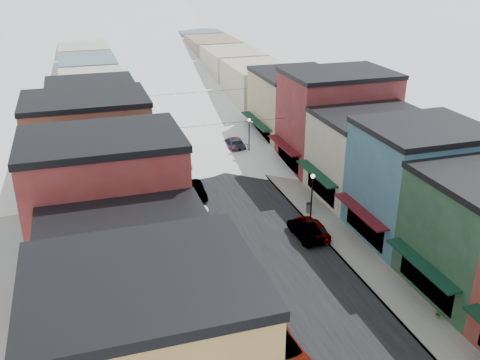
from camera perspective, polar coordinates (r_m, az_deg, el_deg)
road at (r=80.90m, az=-6.01°, el=5.79°), size 10.00×160.00×0.01m
sidewalk_left at (r=79.92m, az=-10.66°, el=5.34°), size 3.20×160.00×0.15m
sidewalk_right at (r=82.35m, az=-1.49°, el=6.28°), size 3.20×160.00×0.15m
curb_left at (r=80.10m, az=-9.56°, el=5.46°), size 0.10×160.00×0.15m
curb_right at (r=81.96m, az=-2.54°, el=6.18°), size 0.10×160.00×0.15m
bldg_l_cream at (r=34.32m, az=-11.64°, el=-11.71°), size 11.30×8.20×9.50m
bldg_l_brick_near at (r=40.45m, az=-13.84°, el=-3.73°), size 12.30×8.20×12.50m
bldg_l_grayblue at (r=48.91m, az=-13.87°, el=-1.14°), size 11.30×9.20×9.00m
bldg_l_brick_far at (r=56.90m, az=-15.70°, el=3.25°), size 13.30×9.20×11.00m
bldg_l_tan at (r=66.58m, az=-15.24°, el=5.74°), size 11.30×11.20×10.00m
bldg_r_blue at (r=50.00m, az=18.47°, el=-0.20°), size 11.30×9.20×10.50m
bldg_r_cream at (r=57.44m, az=13.73°, el=2.59°), size 12.30×9.20×9.00m
bldg_r_brick_far at (r=64.69m, az=10.22°, el=6.39°), size 13.30×9.20×11.50m
bldg_r_tan at (r=73.22m, az=5.90°, el=7.80°), size 11.30×11.20×9.50m
distant_blocks at (r=101.88m, az=-8.83°, el=11.61°), size 34.00×55.00×8.00m
overhead_cables at (r=67.43m, az=-4.02°, el=7.78°), size 16.40×15.04×0.04m
car_white_suv at (r=35.74m, az=4.60°, el=-17.72°), size 3.00×5.68×1.52m
car_silver_sedan at (r=42.68m, az=0.08°, el=-9.97°), size 1.86×4.49×1.52m
car_dark_hatch at (r=57.03m, az=-4.81°, el=-1.05°), size 1.75×4.56×1.48m
car_silver_wagon at (r=64.97m, az=-6.37°, el=2.03°), size 2.32×5.34×1.53m
car_green_sedan at (r=49.13m, az=6.94°, el=-5.35°), size 1.72×4.68×1.53m
car_gray_suv at (r=49.58m, az=7.68°, el=-5.03°), size 2.01×4.86×1.65m
car_black_sedan at (r=70.27m, az=-0.67°, el=3.92°), size 2.54×5.98×1.72m
car_lane_silver at (r=79.84m, az=-7.29°, el=5.99°), size 1.73×3.99×1.34m
car_lane_white at (r=87.09m, az=-6.56°, el=7.59°), size 3.10×6.02×1.63m
trash_can at (r=53.54m, az=7.37°, el=-2.95°), size 0.59×0.59×1.01m
streetlamp_near at (r=50.69m, az=7.69°, el=-1.28°), size 0.41×0.41×4.94m
streetlamp_far at (r=67.00m, az=0.98°, el=5.09°), size 0.41×0.41×4.89m
planter_near at (r=41.56m, az=20.39°, el=-13.23°), size 0.56×0.50×0.58m
snow_pile_near at (r=39.99m, az=1.33°, el=-13.08°), size 2.26×2.59×0.96m
snow_pile_mid at (r=46.58m, az=-2.50°, el=-7.38°), size 2.10×2.49×0.89m
snow_pile_far at (r=53.11m, az=-4.66°, el=-3.27°), size 2.44×2.70×1.03m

